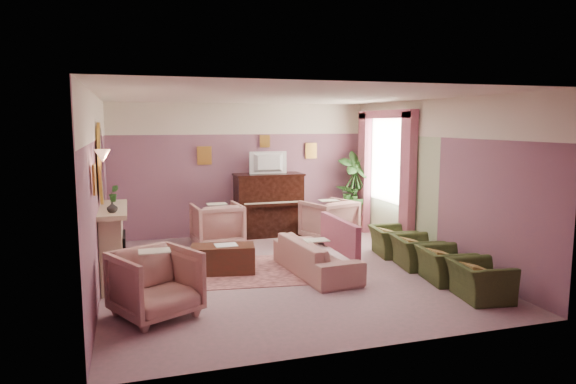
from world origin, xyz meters
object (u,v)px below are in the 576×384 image
object	(u,v)px
sofa	(316,250)
side_table	(347,216)
coffee_table	(223,259)
olive_chair_a	(480,274)
olive_chair_b	(445,259)
piano	(269,205)
television	(269,161)
floral_armchair_right	(329,218)
olive_chair_c	(416,247)
floral_armchair_front	(156,280)
olive_chair_d	(392,236)
floral_armchair_left	(217,222)

from	to	relation	value
sofa	side_table	distance (m)	3.28
coffee_table	olive_chair_a	size ratio (longest dim) A/B	1.25
sofa	olive_chair_b	bearing A→B (deg)	-29.67
coffee_table	piano	bearing A→B (deg)	59.87
television	side_table	distance (m)	2.16
floral_armchair_right	olive_chair_c	bearing A→B (deg)	-73.36
coffee_table	side_table	size ratio (longest dim) A/B	1.43
floral_armchair_front	floral_armchair_right	bearing A→B (deg)	41.96
floral_armchair_right	sofa	bearing A→B (deg)	-116.79
floral_armchair_front	olive_chair_c	bearing A→B (deg)	13.12
coffee_table	olive_chair_c	world-z (taller)	olive_chair_c
coffee_table	side_table	bearing A→B (deg)	35.88
olive_chair_d	olive_chair_a	bearing A→B (deg)	-90.00
sofa	olive_chair_c	bearing A→B (deg)	-5.25
side_table	sofa	bearing A→B (deg)	-122.53
olive_chair_a	olive_chair_d	bearing A→B (deg)	90.00
olive_chair_a	olive_chair_c	bearing A→B (deg)	90.00
piano	television	world-z (taller)	television
olive_chair_c	sofa	bearing A→B (deg)	174.75
floral_armchair_right	olive_chair_b	bearing A→B (deg)	-77.67
floral_armchair_left	olive_chair_b	bearing A→B (deg)	-48.30
television	side_table	world-z (taller)	television
piano	floral_armchair_right	bearing A→B (deg)	-39.20
piano	olive_chair_d	world-z (taller)	piano
coffee_table	olive_chair_b	size ratio (longest dim) A/B	1.25
floral_armchair_front	olive_chair_b	bearing A→B (deg)	2.30
piano	coffee_table	world-z (taller)	piano
olive_chair_b	olive_chair_c	world-z (taller)	same
television	piano	bearing A→B (deg)	90.00
side_table	television	bearing A→B (deg)	176.56
floral_armchair_right	olive_chair_c	size ratio (longest dim) A/B	1.18
television	olive_chair_c	distance (m)	3.70
piano	olive_chair_b	world-z (taller)	piano
sofa	floral_armchair_front	distance (m)	2.79
floral_armchair_right	olive_chair_b	size ratio (longest dim) A/B	1.18
coffee_table	sofa	size ratio (longest dim) A/B	0.53
piano	floral_armchair_right	size ratio (longest dim) A/B	1.49
floral_armchair_right	olive_chair_d	distance (m)	1.57
floral_armchair_left	olive_chair_b	size ratio (longest dim) A/B	1.18
coffee_table	floral_armchair_front	size ratio (longest dim) A/B	1.06
floral_armchair_left	side_table	size ratio (longest dim) A/B	1.34
sofa	olive_chair_c	size ratio (longest dim) A/B	2.38
floral_armchair_right	television	bearing A→B (deg)	142.50
olive_chair_c	olive_chair_d	xyz separation A→B (m)	(0.00, 0.82, 0.00)
piano	sofa	size ratio (longest dim) A/B	0.74
olive_chair_a	piano	bearing A→B (deg)	109.86
piano	floral_armchair_front	world-z (taller)	piano
sofa	olive_chair_d	xyz separation A→B (m)	(1.72, 0.66, -0.04)
floral_armchair_front	olive_chair_a	world-z (taller)	floral_armchair_front
floral_armchair_left	side_table	bearing A→B (deg)	9.06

